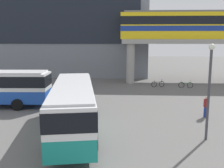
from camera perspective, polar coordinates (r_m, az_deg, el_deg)
The scene contains 9 objects.
ground_plane at distance 29.05m, azimuth -2.91°, elevation -2.26°, with size 120.00×120.00×0.00m, color #605E5B.
station_building at distance 46.39m, azimuth -8.84°, elevation 14.33°, with size 25.34×11.26×19.49m.
elevated_platform at distance 39.94m, azimuth 21.46°, elevation 7.67°, with size 26.14×5.93×5.96m.
train at distance 39.60m, azimuth 20.00°, elevation 11.97°, with size 24.11×2.96×3.84m.
bus_main at distance 17.30m, azimuth -8.44°, elevation -4.07°, with size 4.41×11.31×3.22m.
bicycle_green at distance 33.95m, azimuth 15.67°, elevation -0.21°, with size 1.79×0.19×1.04m.
bicycle_black at distance 33.85m, azimuth 9.91°, elevation -0.02°, with size 1.70×0.66×1.04m.
pedestrian_at_kerb at distance 21.97m, azimuth 19.68°, elevation -4.80°, with size 0.32×0.43×1.65m.
lamp_post at distance 16.60m, azimuth 20.32°, elevation 0.02°, with size 0.36×0.36×5.82m.
Camera 1 is at (3.05, -18.22, 6.17)m, focal length 42.25 mm.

